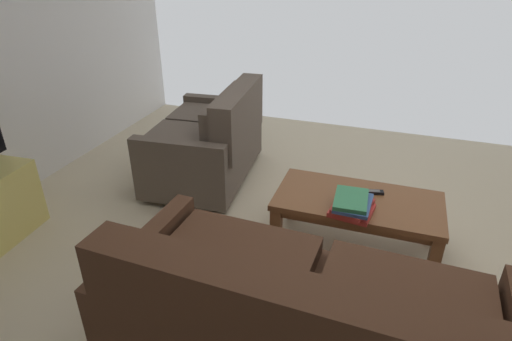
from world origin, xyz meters
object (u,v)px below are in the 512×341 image
object	(u,v)px
book_stack	(352,205)
loveseat_near	(210,141)
coffee_table	(358,207)
sofa_main	(303,330)
tv_remote	(371,192)

from	to	relation	value
book_stack	loveseat_near	bearing A→B (deg)	-31.16
coffee_table	book_stack	bearing A→B (deg)	82.29
loveseat_near	coffee_table	distance (m)	1.48
sofa_main	book_stack	xyz separation A→B (m)	(-0.08, -0.97, 0.08)
sofa_main	loveseat_near	distance (m)	2.16
loveseat_near	book_stack	bearing A→B (deg)	148.84
sofa_main	loveseat_near	bearing A→B (deg)	-54.89
loveseat_near	coffee_table	bearing A→B (deg)	155.45
sofa_main	coffee_table	size ratio (longest dim) A/B	1.68
coffee_table	book_stack	distance (m)	0.22
loveseat_near	book_stack	world-z (taller)	loveseat_near
book_stack	sofa_main	bearing A→B (deg)	85.49
loveseat_near	book_stack	distance (m)	1.54
book_stack	tv_remote	bearing A→B (deg)	-108.66
sofa_main	loveseat_near	world-z (taller)	sofa_main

